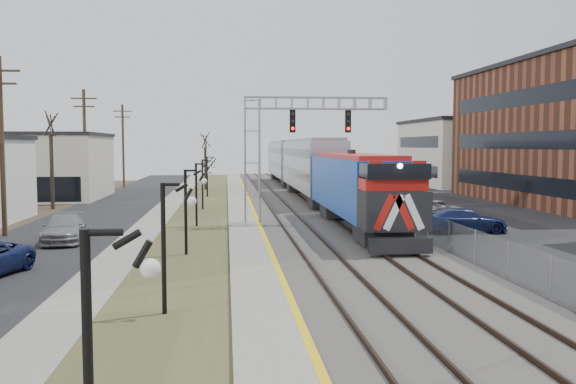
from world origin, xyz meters
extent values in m
cube|color=black|center=(-11.50, 35.00, 0.02)|extent=(7.00, 120.00, 0.04)
cube|color=gray|center=(-7.00, 35.00, 0.04)|extent=(2.00, 120.00, 0.08)
cube|color=#404826|center=(-4.00, 35.00, 0.03)|extent=(4.00, 120.00, 0.06)
cube|color=gray|center=(-1.00, 35.00, 0.12)|extent=(2.00, 120.00, 0.24)
cube|color=#595651|center=(4.00, 35.00, 0.10)|extent=(8.00, 120.00, 0.20)
cube|color=black|center=(16.00, 35.00, 0.02)|extent=(16.00, 120.00, 0.04)
cube|color=gold|center=(-0.12, 35.00, 0.24)|extent=(0.24, 120.00, 0.01)
cube|color=#2D2119|center=(1.25, 35.00, 0.28)|extent=(0.08, 120.00, 0.15)
cube|color=#2D2119|center=(2.75, 35.00, 0.28)|extent=(0.08, 120.00, 0.15)
cube|color=#2D2119|center=(4.75, 35.00, 0.28)|extent=(0.08, 120.00, 0.15)
cube|color=#2D2119|center=(6.25, 35.00, 0.28)|extent=(0.08, 120.00, 0.15)
cube|color=#143FA3|center=(5.50, 24.37, 2.47)|extent=(3.00, 17.00, 4.25)
cube|color=black|center=(5.50, 15.67, 0.70)|extent=(2.80, 0.50, 0.70)
cube|color=#9A9DA4|center=(5.50, 44.67, 3.01)|extent=(3.00, 22.00, 5.33)
cube|color=#9A9DA4|center=(5.50, 67.47, 3.01)|extent=(3.00, 22.00, 5.33)
cube|color=gray|center=(-0.50, 28.00, 4.00)|extent=(1.00, 1.00, 8.00)
cube|color=gray|center=(3.50, 28.00, 7.75)|extent=(9.00, 0.80, 0.80)
cube|color=black|center=(2.00, 27.55, 6.60)|extent=(0.35, 0.25, 1.40)
cube|color=black|center=(5.50, 27.55, 6.60)|extent=(0.35, 0.25, 1.40)
cylinder|color=black|center=(-4.00, -2.00, 2.00)|extent=(0.14, 0.14, 4.00)
cylinder|color=black|center=(-4.00, 8.00, 2.00)|extent=(0.14, 0.14, 4.00)
cylinder|color=black|center=(-4.00, 18.00, 2.00)|extent=(0.14, 0.14, 4.00)
cylinder|color=black|center=(-4.00, 28.00, 2.00)|extent=(0.14, 0.14, 4.00)
cylinder|color=black|center=(-4.00, 38.00, 2.00)|extent=(0.14, 0.14, 4.00)
cylinder|color=black|center=(-4.00, 50.00, 2.00)|extent=(0.14, 0.14, 4.00)
cylinder|color=#4C3823|center=(-14.50, 25.00, 5.00)|extent=(0.28, 0.28, 10.00)
cylinder|color=#4C3823|center=(-14.50, 45.00, 5.00)|extent=(0.28, 0.28, 10.00)
cylinder|color=#4C3823|center=(-14.50, 65.00, 5.00)|extent=(0.28, 0.28, 10.00)
cube|color=gray|center=(8.20, 35.00, 0.80)|extent=(0.04, 120.00, 1.60)
cube|color=beige|center=(-21.00, 50.00, 3.00)|extent=(14.00, 12.00, 6.00)
cube|color=beige|center=(30.00, 65.00, 4.00)|extent=(16.00, 18.00, 8.00)
cylinder|color=#382D23|center=(-16.00, 40.00, 2.97)|extent=(0.30, 0.30, 5.95)
cylinder|color=#382D23|center=(-4.50, 60.00, 2.45)|extent=(0.30, 0.30, 4.90)
imported|color=navy|center=(11.70, 23.74, 0.70)|extent=(4.87, 2.09, 1.40)
imported|color=gray|center=(12.69, 31.41, 0.65)|extent=(4.08, 2.50, 1.30)
imported|color=#0D420E|center=(12.40, 33.46, 0.64)|extent=(3.97, 1.57, 1.29)
imported|color=gray|center=(-10.65, 22.52, 0.70)|extent=(2.66, 5.08, 1.40)
camera|label=1|loc=(-2.12, -10.26, 5.11)|focal=38.00mm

